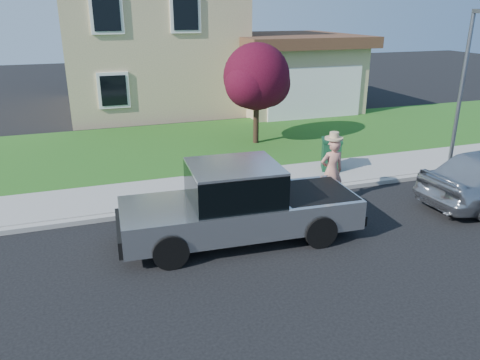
{
  "coord_description": "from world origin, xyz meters",
  "views": [
    {
      "loc": [
        -3.53,
        -7.92,
        4.84
      ],
      "look_at": [
        -0.34,
        1.44,
        1.2
      ],
      "focal_mm": 35.0,
      "sensor_mm": 36.0,
      "label": 1
    }
  ],
  "objects_px": {
    "pickup_truck": "(239,205)",
    "trash_bin": "(331,154)",
    "woman": "(332,170)",
    "street_lamp": "(463,86)",
    "ornamental_tree": "(257,80)"
  },
  "relations": [
    {
      "from": "pickup_truck",
      "to": "woman",
      "type": "distance_m",
      "value": 3.18
    },
    {
      "from": "pickup_truck",
      "to": "woman",
      "type": "xyz_separation_m",
      "value": [
        2.94,
        1.19,
        0.09
      ]
    },
    {
      "from": "woman",
      "to": "ornamental_tree",
      "type": "xyz_separation_m",
      "value": [
        0.13,
        5.81,
        1.52
      ]
    },
    {
      "from": "trash_bin",
      "to": "street_lamp",
      "type": "height_order",
      "value": "street_lamp"
    },
    {
      "from": "trash_bin",
      "to": "street_lamp",
      "type": "bearing_deg",
      "value": -0.42
    },
    {
      "from": "pickup_truck",
      "to": "trash_bin",
      "type": "height_order",
      "value": "pickup_truck"
    },
    {
      "from": "woman",
      "to": "street_lamp",
      "type": "distance_m",
      "value": 4.79
    },
    {
      "from": "trash_bin",
      "to": "woman",
      "type": "bearing_deg",
      "value": -95.41
    },
    {
      "from": "woman",
      "to": "street_lamp",
      "type": "relative_size",
      "value": 0.4
    },
    {
      "from": "street_lamp",
      "to": "trash_bin",
      "type": "bearing_deg",
      "value": 157.41
    },
    {
      "from": "woman",
      "to": "street_lamp",
      "type": "height_order",
      "value": "street_lamp"
    },
    {
      "from": "ornamental_tree",
      "to": "trash_bin",
      "type": "relative_size",
      "value": 3.79
    },
    {
      "from": "ornamental_tree",
      "to": "street_lamp",
      "type": "bearing_deg",
      "value": -51.04
    },
    {
      "from": "ornamental_tree",
      "to": "street_lamp",
      "type": "height_order",
      "value": "street_lamp"
    },
    {
      "from": "trash_bin",
      "to": "street_lamp",
      "type": "relative_size",
      "value": 0.2
    }
  ]
}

